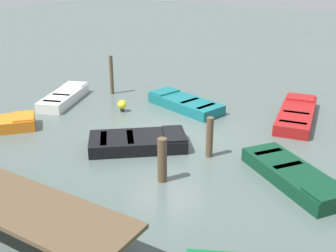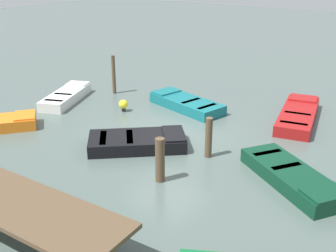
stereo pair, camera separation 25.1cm
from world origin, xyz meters
name	(u,v)px [view 2 (the right image)]	position (x,y,z in m)	size (l,w,h in m)	color
ground_plane	(168,135)	(0.00, 0.00, 0.00)	(80.00, 80.00, 0.00)	#4C5B56
dock_segment	(0,197)	(-0.20, 6.47, 0.84)	(6.57, 1.94, 0.95)	brown
rowboat_dark_green	(292,176)	(-4.64, 0.69, 0.22)	(3.43, 2.79, 0.46)	#0C3823
rowboat_white	(66,96)	(5.70, -0.45, 0.22)	(2.18, 3.28, 0.46)	silver
rowboat_black	(138,141)	(0.21, 1.36, 0.22)	(3.23, 3.12, 0.46)	black
rowboat_teal	(186,103)	(1.05, -2.69, 0.22)	(3.44, 1.94, 0.46)	#14666B
rowboat_red	(298,115)	(-3.11, -4.03, 0.22)	(2.03, 4.03, 0.46)	maroon
mooring_piling_mid_left	(114,75)	(4.80, -2.48, 0.86)	(0.16, 0.16, 1.73)	brown
mooring_piling_far_right	(209,138)	(-1.96, 0.60, 0.64)	(0.21, 0.21, 1.27)	brown
mooring_piling_center	(160,160)	(-1.67, 2.66, 0.63)	(0.26, 0.26, 1.26)	brown
marker_buoy	(123,105)	(2.86, -0.92, 0.29)	(0.36, 0.36, 0.48)	#262626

